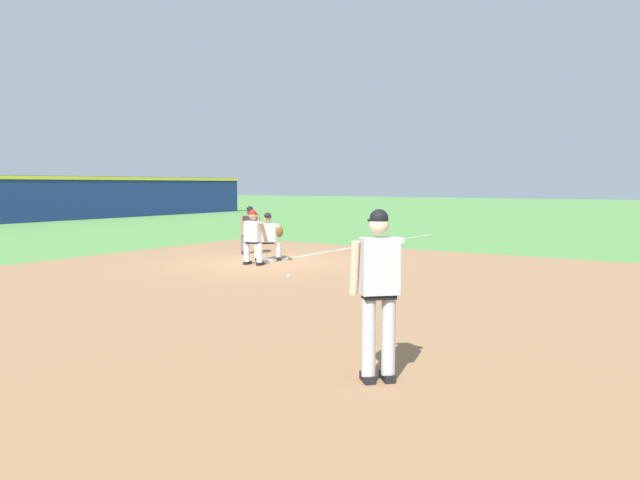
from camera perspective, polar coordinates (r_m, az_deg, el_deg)
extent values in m
plane|color=#518942|center=(17.01, -4.92, -2.05)|extent=(160.00, 160.00, 0.00)
cube|color=#936B47|center=(11.86, -2.02, -5.15)|extent=(18.00, 18.00, 0.01)
cube|color=white|center=(21.62, 4.22, -0.48)|extent=(11.11, 0.10, 0.00)
cube|color=white|center=(17.00, -4.92, -1.90)|extent=(0.38, 0.38, 0.09)
sphere|color=white|center=(14.21, -2.92, -3.30)|extent=(0.07, 0.07, 0.07)
cube|color=black|center=(6.87, 4.34, -12.45)|extent=(0.26, 0.26, 0.09)
cylinder|color=#B2B2B7|center=(6.71, 4.46, -8.85)|extent=(0.15, 0.15, 0.84)
cube|color=black|center=(6.93, 6.14, -12.31)|extent=(0.26, 0.26, 0.09)
cylinder|color=#B2B2B7|center=(6.78, 6.28, -8.73)|extent=(0.15, 0.15, 0.84)
cube|color=black|center=(6.65, 5.41, -5.11)|extent=(0.38, 0.38, 0.06)
cube|color=#B2B2B7|center=(6.60, 5.43, -2.38)|extent=(0.45, 0.45, 0.60)
sphere|color=#DBB28E|center=(6.58, 5.41, 1.36)|extent=(0.21, 0.21, 0.21)
sphere|color=black|center=(6.57, 5.42, 1.97)|extent=(0.20, 0.20, 0.20)
cube|color=black|center=(6.66, 5.19, 1.80)|extent=(0.20, 0.20, 0.02)
cylinder|color=#DBB28E|center=(6.61, 3.16, -2.58)|extent=(0.20, 0.20, 0.59)
cylinder|color=#DBB28E|center=(6.95, 6.70, -1.24)|extent=(0.44, 0.43, 0.41)
ellipsoid|color=brown|center=(7.05, 6.48, -2.51)|extent=(0.35, 0.35, 0.34)
cube|color=black|center=(17.40, -3.79, -1.73)|extent=(0.26, 0.26, 0.09)
cylinder|color=#B2B2B7|center=(17.41, -3.81, -0.95)|extent=(0.15, 0.15, 0.40)
cube|color=black|center=(17.33, -5.76, -1.77)|extent=(0.26, 0.26, 0.09)
cylinder|color=#B2B2B7|center=(17.35, -5.78, -0.98)|extent=(0.15, 0.15, 0.40)
cube|color=black|center=(17.35, -4.80, -0.24)|extent=(0.38, 0.38, 0.06)
cube|color=#B2B2B7|center=(17.33, -4.80, 0.68)|extent=(0.45, 0.45, 0.52)
sphere|color=tan|center=(17.28, -4.81, 1.96)|extent=(0.21, 0.21, 0.21)
sphere|color=black|center=(17.28, -4.81, 2.20)|extent=(0.20, 0.20, 0.20)
cube|color=black|center=(17.19, -4.78, 2.10)|extent=(0.20, 0.20, 0.02)
cylinder|color=tan|center=(16.94, -3.82, 1.07)|extent=(0.48, 0.47, 0.24)
cylinder|color=tan|center=(17.21, -5.60, 0.44)|extent=(0.23, 0.23, 0.58)
ellipsoid|color=brown|center=(16.73, -3.72, 0.77)|extent=(0.30, 0.30, 0.35)
cube|color=black|center=(16.58, -6.65, -2.09)|extent=(0.27, 0.14, 0.09)
cylinder|color=white|center=(16.52, -6.74, -1.12)|extent=(0.15, 0.15, 0.50)
cube|color=black|center=(16.37, -5.48, -2.17)|extent=(0.27, 0.14, 0.09)
cylinder|color=white|center=(16.30, -5.57, -1.20)|extent=(0.15, 0.15, 0.50)
cube|color=black|center=(16.38, -6.17, -0.22)|extent=(0.24, 0.36, 0.06)
cube|color=white|center=(16.36, -6.18, 0.79)|extent=(0.28, 0.42, 0.54)
sphere|color=#9E7051|center=(16.35, -6.15, 2.19)|extent=(0.21, 0.21, 0.21)
sphere|color=maroon|center=(16.35, -6.15, 2.44)|extent=(0.20, 0.20, 0.20)
cube|color=maroon|center=(16.42, -5.98, 2.36)|extent=(0.13, 0.18, 0.02)
cylinder|color=#9E7051|center=(16.62, -6.62, 0.74)|extent=(0.33, 0.13, 0.56)
cylinder|color=#9E7051|center=(16.35, -5.16, 0.68)|extent=(0.33, 0.13, 0.56)
cube|color=black|center=(19.05, -5.78, -1.15)|extent=(0.26, 0.26, 0.09)
cylinder|color=#515154|center=(19.06, -5.81, -0.28)|extent=(0.15, 0.15, 0.50)
cube|color=black|center=(19.01, -6.98, -1.17)|extent=(0.26, 0.26, 0.09)
cylinder|color=#515154|center=(19.02, -7.00, -0.31)|extent=(0.15, 0.15, 0.50)
cube|color=black|center=(19.02, -6.41, 0.52)|extent=(0.38, 0.38, 0.06)
cube|color=#232326|center=(19.00, -6.42, 1.39)|extent=(0.45, 0.45, 0.54)
sphere|color=brown|center=(18.95, -6.43, 2.59)|extent=(0.21, 0.21, 0.21)
sphere|color=black|center=(18.95, -6.43, 2.80)|extent=(0.20, 0.20, 0.20)
cube|color=black|center=(18.86, -6.40, 2.72)|extent=(0.20, 0.20, 0.02)
cylinder|color=brown|center=(18.88, -5.62, 1.27)|extent=(0.29, 0.30, 0.56)
cylinder|color=brown|center=(18.83, -7.13, 1.25)|extent=(0.29, 0.30, 0.56)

